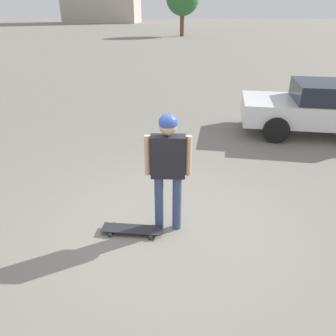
{
  "coord_description": "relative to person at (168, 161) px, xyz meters",
  "views": [
    {
      "loc": [
        0.36,
        -4.08,
        3.02
      ],
      "look_at": [
        0.0,
        0.0,
        1.01
      ],
      "focal_mm": 35.0,
      "sensor_mm": 36.0,
      "label": 1
    }
  ],
  "objects": [
    {
      "name": "ground_plane",
      "position": [
        0.0,
        0.0,
        -1.11
      ],
      "size": [
        220.0,
        220.0,
        0.0
      ],
      "primitive_type": "plane",
      "color": "gray"
    },
    {
      "name": "person",
      "position": [
        0.0,
        0.0,
        0.0
      ],
      "size": [
        0.64,
        0.25,
        1.79
      ],
      "rotation": [
        0.0,
        0.0,
        0.06
      ],
      "color": "#38476B",
      "rests_on": "ground_plane"
    },
    {
      "name": "car_parked_near",
      "position": [
        3.73,
        4.5,
        -0.41
      ],
      "size": [
        4.34,
        2.15,
        1.34
      ],
      "rotation": [
        0.0,
        0.0,
        -3.22
      ],
      "color": "silver",
      "rests_on": "ground_plane"
    },
    {
      "name": "skateboard",
      "position": [
        -0.52,
        -0.18,
        -1.05
      ],
      "size": [
        0.89,
        0.3,
        0.08
      ],
      "rotation": [
        0.0,
        0.0,
        -3.16
      ],
      "color": "#232328",
      "rests_on": "ground_plane"
    }
  ]
}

